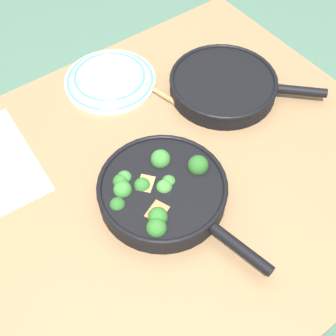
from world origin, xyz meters
TOP-DOWN VIEW (x-y plane):
  - ground_plane at (0.00, 0.00)m, footprint 14.00×14.00m
  - dining_table_red at (0.00, 0.00)m, footprint 1.13×0.96m
  - skillet_broccoli at (0.05, 0.05)m, footprint 0.29×0.44m
  - skillet_eggs at (-0.28, -0.13)m, footprint 0.35×0.34m
  - wooden_spoon at (-0.14, -0.22)m, footprint 0.11×0.38m
  - dinner_plate_stack at (-0.06, -0.34)m, footprint 0.25×0.25m

SIDE VIEW (x-z plane):
  - ground_plane at x=0.00m, z-range 0.00..0.00m
  - dining_table_red at x=0.00m, z-range 0.29..1.05m
  - wooden_spoon at x=-0.14m, z-range 0.75..0.77m
  - dinner_plate_stack at x=-0.06m, z-range 0.75..0.78m
  - skillet_eggs at x=-0.28m, z-range 0.76..0.81m
  - skillet_broccoli at x=0.05m, z-range 0.75..0.82m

